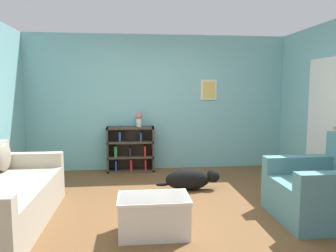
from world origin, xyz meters
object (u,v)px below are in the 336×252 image
at_px(recliner_chair, 326,191).
at_px(dog, 190,179).
at_px(bookshelf, 130,150).
at_px(vase, 139,119).
at_px(coffee_table, 154,214).

height_order(recliner_chair, dog, recliner_chair).
relative_size(bookshelf, dog, 0.89).
distance_m(dog, vase, 1.70).
height_order(coffee_table, dog, coffee_table).
relative_size(coffee_table, vase, 2.87).
height_order(coffee_table, vase, vase).
xyz_separation_m(recliner_chair, coffee_table, (-2.10, -0.21, -0.12)).
relative_size(coffee_table, dog, 0.77).
bearing_deg(coffee_table, bookshelf, 95.31).
height_order(dog, vase, vase).
relative_size(bookshelf, coffee_table, 1.16).
relative_size(dog, vase, 3.75).
distance_m(coffee_table, vase, 2.89).
xyz_separation_m(bookshelf, vase, (0.17, -0.02, 0.59)).
relative_size(bookshelf, vase, 3.32).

